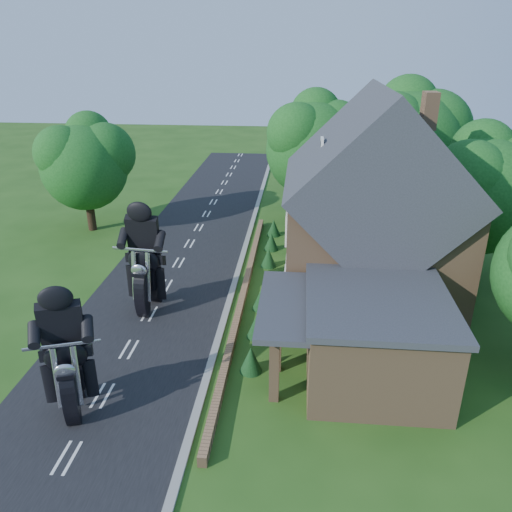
# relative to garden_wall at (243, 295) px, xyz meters

# --- Properties ---
(ground) EXTENTS (120.00, 120.00, 0.00)m
(ground) POSITION_rel_garden_wall_xyz_m (-4.30, -5.00, -0.20)
(ground) COLOR #224914
(ground) RESTS_ON ground
(road) EXTENTS (7.00, 80.00, 0.02)m
(road) POSITION_rel_garden_wall_xyz_m (-4.30, -5.00, -0.19)
(road) COLOR black
(road) RESTS_ON ground
(kerb) EXTENTS (0.30, 80.00, 0.12)m
(kerb) POSITION_rel_garden_wall_xyz_m (-0.65, -5.00, -0.14)
(kerb) COLOR gray
(kerb) RESTS_ON ground
(garden_wall) EXTENTS (0.30, 22.00, 0.40)m
(garden_wall) POSITION_rel_garden_wall_xyz_m (0.00, 0.00, 0.00)
(garden_wall) COLOR #936C4A
(garden_wall) RESTS_ON ground
(house) EXTENTS (9.54, 8.64, 10.24)m
(house) POSITION_rel_garden_wall_xyz_m (6.19, 1.00, 4.14)
(house) COLOR #936C4A
(house) RESTS_ON ground
(annex) EXTENTS (7.05, 5.94, 3.44)m
(annex) POSITION_rel_garden_wall_xyz_m (5.57, -5.80, 1.57)
(annex) COLOR #936C4A
(annex) RESTS_ON ground
(tree_house_right) EXTENTS (6.51, 6.00, 8.40)m
(tree_house_right) POSITION_rel_garden_wall_xyz_m (12.35, 3.62, 4.99)
(tree_house_right) COLOR black
(tree_house_right) RESTS_ON ground
(tree_behind_house) EXTENTS (7.81, 7.20, 10.08)m
(tree_behind_house) POSITION_rel_garden_wall_xyz_m (9.88, 11.14, 6.03)
(tree_behind_house) COLOR black
(tree_behind_house) RESTS_ON ground
(tree_behind_left) EXTENTS (6.94, 6.40, 9.16)m
(tree_behind_left) POSITION_rel_garden_wall_xyz_m (3.86, 12.13, 5.53)
(tree_behind_left) COLOR black
(tree_behind_left) RESTS_ON ground
(tree_far_road) EXTENTS (6.08, 5.60, 7.84)m
(tree_far_road) POSITION_rel_garden_wall_xyz_m (-11.16, 9.11, 4.64)
(tree_far_road) COLOR black
(tree_far_road) RESTS_ON ground
(shrub_a) EXTENTS (0.90, 0.90, 1.10)m
(shrub_a) POSITION_rel_garden_wall_xyz_m (1.00, -6.00, 0.35)
(shrub_a) COLOR black
(shrub_a) RESTS_ON ground
(shrub_b) EXTENTS (0.90, 0.90, 1.10)m
(shrub_b) POSITION_rel_garden_wall_xyz_m (1.00, -3.50, 0.35)
(shrub_b) COLOR black
(shrub_b) RESTS_ON ground
(shrub_c) EXTENTS (0.90, 0.90, 1.10)m
(shrub_c) POSITION_rel_garden_wall_xyz_m (1.00, -1.00, 0.35)
(shrub_c) COLOR black
(shrub_c) RESTS_ON ground
(shrub_d) EXTENTS (0.90, 0.90, 1.10)m
(shrub_d) POSITION_rel_garden_wall_xyz_m (1.00, 4.00, 0.35)
(shrub_d) COLOR black
(shrub_d) RESTS_ON ground
(shrub_e) EXTENTS (0.90, 0.90, 1.10)m
(shrub_e) POSITION_rel_garden_wall_xyz_m (1.00, 6.50, 0.35)
(shrub_e) COLOR black
(shrub_e) RESTS_ON ground
(shrub_f) EXTENTS (0.90, 0.90, 1.10)m
(shrub_f) POSITION_rel_garden_wall_xyz_m (1.00, 9.00, 0.35)
(shrub_f) COLOR black
(shrub_f) RESTS_ON ground
(motorcycle_lead) EXTENTS (0.91, 1.66, 1.51)m
(motorcycle_lead) POSITION_rel_garden_wall_xyz_m (-4.90, -8.88, 0.55)
(motorcycle_lead) COLOR black
(motorcycle_lead) RESTS_ON ground
(motorcycle_follow) EXTENTS (0.63, 1.81, 1.65)m
(motorcycle_follow) POSITION_rel_garden_wall_xyz_m (-4.39, -1.54, 0.63)
(motorcycle_follow) COLOR black
(motorcycle_follow) RESTS_ON ground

